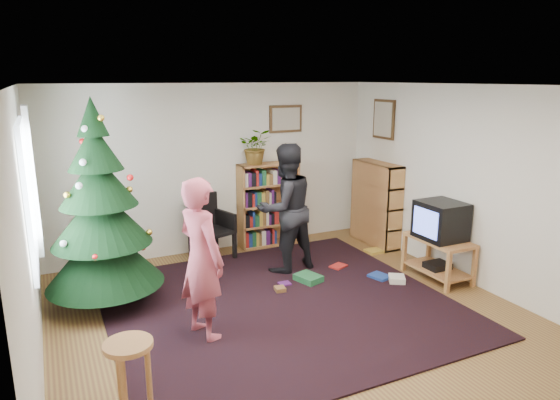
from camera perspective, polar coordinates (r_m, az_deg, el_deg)
name	(u,v)px	position (r m, az deg, el deg)	size (l,w,h in m)	color
floor	(291,315)	(5.70, 1.24, -13.06)	(5.00, 5.00, 0.00)	olive
ceiling	(292,85)	(5.08, 1.39, 12.97)	(5.00, 5.00, 0.00)	white
wall_back	(216,169)	(7.51, -7.36, 3.56)	(5.00, 0.02, 2.50)	silver
wall_front	(475,300)	(3.34, 21.42, -10.57)	(5.00, 0.02, 2.50)	silver
wall_left	(27,239)	(4.72, -26.95, -4.03)	(0.02, 5.00, 2.50)	silver
wall_right	(468,185)	(6.73, 20.66, 1.58)	(0.02, 5.00, 2.50)	silver
rug	(279,304)	(5.93, -0.10, -11.79)	(3.80, 3.60, 0.02)	black
window_pane	(28,195)	(5.24, -26.84, 0.48)	(0.04, 1.20, 1.40)	silver
curtain	(33,181)	(5.93, -26.39, 1.92)	(0.06, 0.35, 1.60)	silver
picture_back	(286,119)	(7.83, 0.65, 9.26)	(0.55, 0.03, 0.42)	#4C3319
picture_right	(384,119)	(7.91, 11.78, 9.02)	(0.03, 0.50, 0.60)	#4C3319
christmas_tree	(101,222)	(5.96, -19.77, -2.41)	(1.32, 1.32, 2.39)	#3F2816
bookshelf_back	(268,204)	(7.77, -1.34, -0.41)	(0.95, 0.30, 1.30)	#B67E41
bookshelf_right	(376,203)	(7.97, 10.93, -0.29)	(0.30, 0.95, 1.30)	#B67E41
tv_stand	(438,255)	(6.87, 17.63, -5.99)	(0.49, 0.88, 0.55)	#B67E41
crt_tv	(441,220)	(6.73, 17.90, -2.23)	(0.51, 0.56, 0.48)	black
armchair	(210,224)	(7.32, -8.03, -2.76)	(0.64, 0.65, 0.93)	black
stool	(129,359)	(4.16, -16.86, -17.02)	(0.38, 0.38, 0.63)	#B67E41
person_standing	(201,259)	(5.03, -8.97, -6.68)	(0.60, 0.40, 1.66)	#B24755
person_by_chair	(285,208)	(6.67, 0.62, -0.97)	(0.85, 0.66, 1.74)	black
potted_plant	(256,147)	(7.52, -2.77, 6.12)	(0.48, 0.42, 0.53)	gray
table_lamp	(286,149)	(7.73, 0.67, 5.84)	(0.22, 0.22, 0.30)	#A57F33
floor_clutter	(339,274)	(6.73, 6.74, -8.39)	(2.11, 1.27, 0.08)	#A51E19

